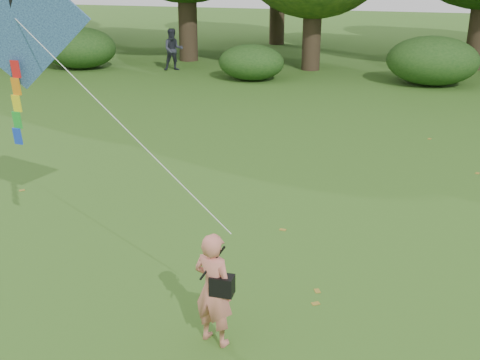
# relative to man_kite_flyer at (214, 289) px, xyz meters

# --- Properties ---
(ground) EXTENTS (100.00, 100.00, 0.00)m
(ground) POSITION_rel_man_kite_flyer_xyz_m (0.40, 0.09, -0.79)
(ground) COLOR #265114
(ground) RESTS_ON ground
(man_kite_flyer) EXTENTS (0.66, 0.54, 1.57)m
(man_kite_flyer) POSITION_rel_man_kite_flyer_xyz_m (0.00, 0.00, 0.00)
(man_kite_flyer) COLOR #D47663
(man_kite_flyer) RESTS_ON ground
(bystander_left) EXTENTS (1.08, 0.99, 1.79)m
(bystander_left) POSITION_rel_man_kite_flyer_xyz_m (-7.39, 18.44, 0.11)
(bystander_left) COLOR #282B36
(bystander_left) RESTS_ON ground
(crossbody_bag) EXTENTS (0.43, 0.20, 0.67)m
(crossbody_bag) POSITION_rel_man_kite_flyer_xyz_m (0.12, -0.03, 0.10)
(crossbody_bag) COLOR black
(crossbody_bag) RESTS_ON ground
(flying_kite) EXTENTS (4.65, 1.72, 3.42)m
(flying_kite) POSITION_rel_man_kite_flyer_xyz_m (-3.31, 1.33, 3.12)
(flying_kite) COLOR #2439A0
(flying_kite) RESTS_ON ground
(shrub_band) EXTENTS (39.15, 3.22, 1.88)m
(shrub_band) POSITION_rel_man_kite_flyer_xyz_m (-0.32, 17.69, 0.07)
(shrub_band) COLOR #264919
(shrub_band) RESTS_ON ground
(fallen_leaves) EXTENTS (12.02, 10.83, 0.01)m
(fallen_leaves) POSITION_rel_man_kite_flyer_xyz_m (2.50, 5.17, -0.78)
(fallen_leaves) COLOR olive
(fallen_leaves) RESTS_ON ground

